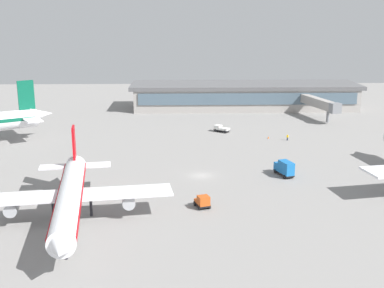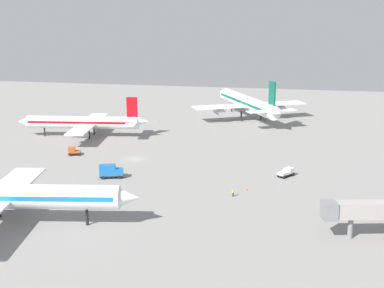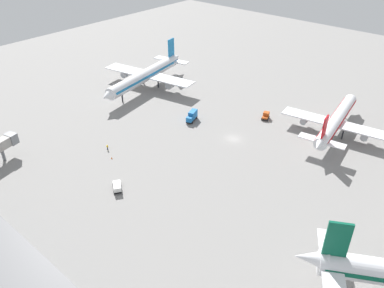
% 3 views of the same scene
% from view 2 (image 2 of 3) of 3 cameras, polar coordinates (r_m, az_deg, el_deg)
% --- Properties ---
extents(ground, '(288.00, 288.00, 0.00)m').
position_cam_2_polar(ground, '(147.44, -5.89, -1.57)').
color(ground, gray).
extents(airplane_at_gate, '(33.72, 41.71, 12.71)m').
position_cam_2_polar(airplane_at_gate, '(174.81, -11.14, 2.21)').
color(airplane_at_gate, white).
rests_on(airplane_at_gate, ground).
extents(airplane_taxiing, '(39.69, 48.96, 14.96)m').
position_cam_2_polar(airplane_taxiing, '(106.89, -18.81, -5.16)').
color(airplane_taxiing, white).
rests_on(airplane_taxiing, ground).
extents(airplane_distant, '(47.89, 40.05, 16.05)m').
position_cam_2_polar(airplane_distant, '(201.20, 5.86, 4.24)').
color(airplane_distant, white).
rests_on(airplane_distant, ground).
extents(baggage_tug, '(3.05, 3.64, 2.30)m').
position_cam_2_polar(baggage_tug, '(153.93, -12.21, -0.71)').
color(baggage_tug, black).
rests_on(baggage_tug, ground).
extents(pushback_tractor, '(4.69, 4.09, 1.90)m').
position_cam_2_polar(pushback_tractor, '(133.27, 9.77, -2.93)').
color(pushback_tractor, black).
rests_on(pushback_tractor, ground).
extents(catering_truck, '(3.54, 5.91, 3.30)m').
position_cam_2_polar(catering_truck, '(131.24, -8.45, -2.81)').
color(catering_truck, black).
rests_on(catering_truck, ground).
extents(ground_crew_worker, '(0.57, 0.46, 1.67)m').
position_cam_2_polar(ground_crew_worker, '(117.80, 4.29, -5.05)').
color(ground_crew_worker, '#1E2338').
rests_on(ground_crew_worker, ground).
extents(jet_bridge, '(7.99, 21.56, 6.74)m').
position_cam_2_polar(jet_bridge, '(100.94, 19.02, -6.46)').
color(jet_bridge, '#9E9993').
rests_on(jet_bridge, ground).
extents(safety_cone_near_gate, '(0.44, 0.44, 0.60)m').
position_cam_2_polar(safety_cone_near_gate, '(196.00, -3.44, 2.39)').
color(safety_cone_near_gate, '#EA590C').
rests_on(safety_cone_near_gate, ground).
extents(safety_cone_mid_apron, '(0.44, 0.44, 0.60)m').
position_cam_2_polar(safety_cone_mid_apron, '(122.19, 5.67, -4.66)').
color(safety_cone_mid_apron, '#EA590C').
rests_on(safety_cone_mid_apron, ground).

